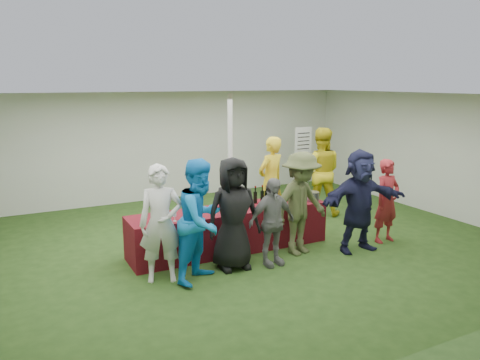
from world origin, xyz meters
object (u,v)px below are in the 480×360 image
staff_pourer (271,181)px  customer_2 (233,214)px  customer_5 (359,201)px  wine_list_sign (303,146)px  dump_bucket (313,196)px  customer_6 (387,201)px  customer_0 (161,224)px  customer_4 (301,204)px  serving_table (230,229)px  customer_3 (272,222)px  staff_back (320,172)px  customer_1 (201,220)px

staff_pourer → customer_2: size_ratio=1.03×
customer_5 → wine_list_sign: bearing=72.7°
dump_bucket → customer_6: (1.16, -0.71, -0.06)m
customer_0 → customer_4: 2.48m
serving_table → customer_6: size_ratio=2.31×
staff_pourer → customer_4: staff_pourer is taller
customer_6 → wine_list_sign: bearing=74.8°
customer_3 → customer_4: customer_4 is taller
staff_pourer → staff_back: (1.37, 0.16, 0.05)m
staff_pourer → customer_4: (-0.41, -1.69, -0.03)m
wine_list_sign → customer_2: bearing=-136.8°
customer_5 → staff_pourer: bearing=109.4°
customer_1 → customer_2: size_ratio=1.03×
dump_bucket → customer_2: (-1.93, -0.55, 0.06)m
dump_bucket → customer_5: (0.37, -0.85, 0.07)m
customer_5 → customer_6: (0.79, 0.14, -0.13)m
wine_list_sign → customer_4: wine_list_sign is taller
customer_2 → serving_table: bearing=71.3°
customer_1 → customer_5: bearing=-36.8°
customer_2 → customer_5: customer_5 is taller
customer_4 → customer_5: (0.99, -0.34, 0.01)m
customer_4 → customer_3: bearing=-175.6°
customer_2 → customer_5: 2.32m
customer_4 → wine_list_sign: bearing=42.2°
serving_table → dump_bucket: 1.70m
serving_table → customer_2: bearing=-112.1°
customer_0 → customer_2: (1.17, -0.05, 0.01)m
staff_pourer → customer_6: size_ratio=1.19×
customer_1 → customer_4: customer_1 is taller
staff_pourer → customer_2: staff_pourer is taller
staff_pourer → customer_3: bearing=41.9°
customer_6 → customer_1: bearing=175.2°
staff_pourer → staff_back: bearing=168.9°
wine_list_sign → staff_back: size_ratio=0.92×
customer_0 → customer_5: 3.49m
serving_table → customer_4: size_ratio=2.01×
staff_pourer → customer_3: staff_pourer is taller
customer_3 → customer_5: (1.70, -0.12, 0.18)m
customer_2 → customer_3: size_ratio=1.24×
serving_table → staff_back: size_ratio=1.84×
serving_table → staff_pourer: 1.79m
serving_table → customer_3: (0.29, -0.95, 0.35)m
customer_0 → customer_5: (3.47, -0.35, 0.02)m
customer_2 → customer_5: size_ratio=0.99×
serving_table → customer_5: 2.32m
dump_bucket → customer_5: 0.93m
customer_4 → customer_1: bearing=174.0°
dump_bucket → staff_pourer: size_ratio=0.13×
wine_list_sign → customer_2: customer_2 is taller
customer_5 → customer_3: bearing=179.1°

